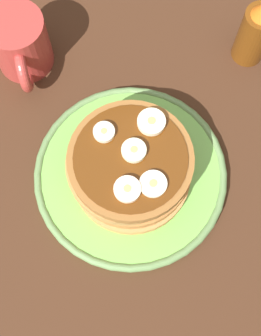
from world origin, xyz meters
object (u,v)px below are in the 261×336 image
Objects in this scene: pancake_stack at (127,168)px; syrup_bottle at (256,32)px; banana_slice_0 at (134,151)px; plate at (130,175)px; banana_slice_2 at (151,122)px; banana_slice_3 at (153,184)px; coffee_mug at (20,44)px; banana_slice_1 at (127,189)px; banana_slice_4 at (104,132)px.

syrup_bottle is at bearing 126.48° from pancake_stack.
banana_slice_0 reaches higher than pancake_stack.
syrup_bottle reaches higher than banana_slice_0.
plate is 8.68cm from banana_slice_2.
banana_slice_2 is 0.29× the size of syrup_bottle.
coffee_mug is at bearing -151.07° from banana_slice_3.
banana_slice_2 is 0.30× the size of coffee_mug.
banana_slice_1 is 28.70cm from syrup_bottle.
banana_slice_1 is 0.28× the size of coffee_mug.
banana_slice_2 is 1.31× the size of banana_slice_4.
coffee_mug is at bearing -138.14° from banana_slice_2.
banana_slice_4 is (-7.36, -4.36, 0.07)cm from banana_slice_3.
banana_slice_3 is 0.28× the size of syrup_bottle.
banana_slice_2 reaches higher than banana_slice_3.
banana_slice_0 is at bearing 140.44° from plate.
banana_slice_3 is (3.61, 2.30, 3.33)cm from pancake_stack.
banana_slice_1 is 0.92× the size of banana_slice_2.
banana_slice_0 is 1.14× the size of banana_slice_4.
plate is at bearing 163.51° from banana_slice_1.
syrup_bottle is (-14.50, 19.70, -2.81)cm from banana_slice_0.
banana_slice_2 is at bearing 91.57° from banana_slice_4.
banana_slice_2 is (-3.14, 2.77, 0.02)cm from banana_slice_0.
banana_slice_3 is (-0.08, 3.02, -0.08)cm from banana_slice_1.
banana_slice_1 is 1.21× the size of banana_slice_4.
plate is 8.09cm from banana_slice_1.
plate is 8.49× the size of banana_slice_0.
pancake_stack is 5.36× the size of banana_slice_0.
syrup_bottle is (-15.27, 20.65, 0.62)cm from pancake_stack.
banana_slice_2 and coffee_mug have the same top height.
banana_slice_1 is at bearing -11.00° from pancake_stack.
banana_slice_1 is 8.79cm from banana_slice_2.
banana_slice_2 is 7.65cm from banana_slice_3.
banana_slice_4 reaches higher than pancake_stack.
plate is 8.13cm from banana_slice_3.
pancake_stack is 6.40cm from banana_slice_2.
plate is at bearing -41.06° from banana_slice_2.
banana_slice_3 is (7.52, -1.41, -0.12)cm from banana_slice_2.
banana_slice_3 is at bearing -10.63° from banana_slice_2.
banana_slice_4 is 18.90cm from coffee_mug.
banana_slice_0 is 0.94× the size of banana_slice_1.
coffee_mug reaches higher than banana_slice_3.
plate is at bearing -39.56° from banana_slice_0.
banana_slice_0 is at bearing 45.17° from banana_slice_4.
banana_slice_2 is 5.77cm from banana_slice_4.
pancake_stack is at bearing -147.50° from banana_slice_3.
banana_slice_1 is at bearing -30.23° from banana_slice_2.
coffee_mug reaches higher than plate.
banana_slice_2 is at bearing 138.94° from plate.
banana_slice_1 and banana_slice_4 have the same top height.
banana_slice_2 reaches higher than plate.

